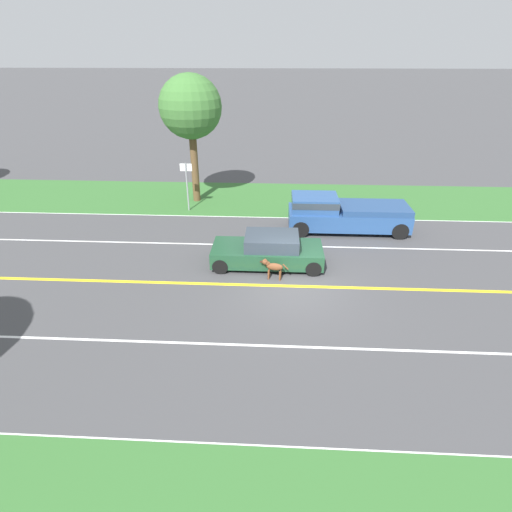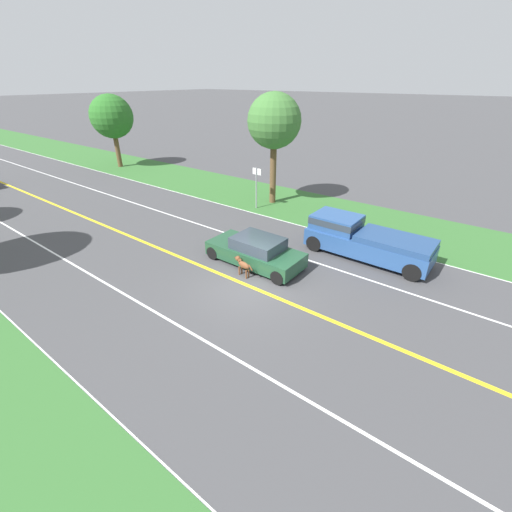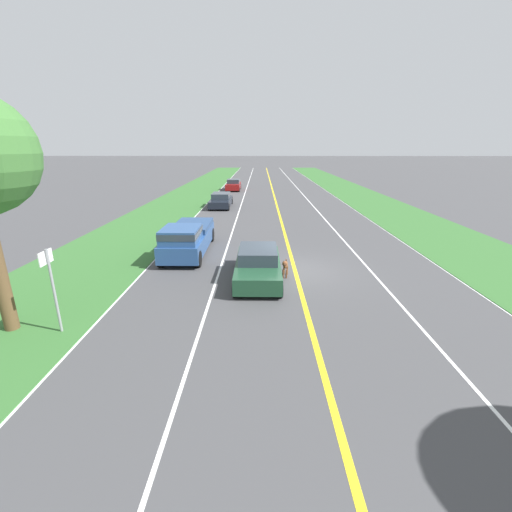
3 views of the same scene
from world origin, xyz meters
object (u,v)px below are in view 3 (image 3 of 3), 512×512
(ego_car, at_px, (258,265))
(car_trailing_mid, at_px, (233,185))
(car_trailing_near, at_px, (221,200))
(dog, at_px, (285,265))
(street_sign, at_px, (52,282))
(pickup_truck, at_px, (188,238))

(ego_car, height_order, car_trailing_mid, car_trailing_mid)
(car_trailing_near, xyz_separation_m, car_trailing_mid, (-0.20, -13.08, 0.04))
(dog, height_order, street_sign, street_sign)
(dog, xyz_separation_m, pickup_truck, (4.94, -3.35, 0.36))
(pickup_truck, relative_size, car_trailing_mid, 1.35)
(car_trailing_mid, bearing_deg, street_sign, 85.82)
(ego_car, bearing_deg, street_sign, 37.00)
(ego_car, xyz_separation_m, car_trailing_mid, (3.44, -31.58, 0.02))
(ego_car, xyz_separation_m, car_trailing_near, (3.63, -18.49, -0.02))
(car_trailing_mid, bearing_deg, pickup_truck, 89.36)
(ego_car, bearing_deg, pickup_truck, -43.43)
(car_trailing_near, distance_m, street_sign, 23.23)
(car_trailing_near, bearing_deg, dog, 104.75)
(street_sign, bearing_deg, pickup_truck, -105.98)
(car_trailing_near, height_order, car_trailing_mid, car_trailing_mid)
(dog, distance_m, pickup_truck, 5.98)
(pickup_truck, relative_size, car_trailing_near, 1.23)
(dog, bearing_deg, car_trailing_mid, -72.86)
(ego_car, height_order, dog, ego_car)
(ego_car, distance_m, street_sign, 7.68)
(dog, bearing_deg, street_sign, 42.09)
(street_sign, bearing_deg, dog, -146.66)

